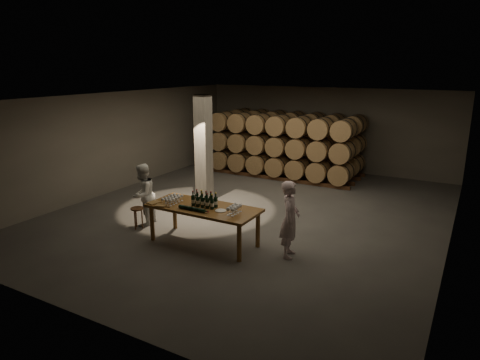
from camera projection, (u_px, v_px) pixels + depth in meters
The scene contains 15 objects.
room at pixel (204, 149), 12.69m from camera, with size 12.00×12.00×12.00m.
tasting_table at pixel (204, 211), 9.78m from camera, with size 2.60×1.10×0.90m.
barrel_stack_back at pixel (294, 140), 16.61m from camera, with size 5.48×0.95×2.31m.
barrel_stack_front at pixel (279, 146), 15.43m from camera, with size 5.48×0.95×2.31m.
bottle_cluster at pixel (204, 201), 9.73m from camera, with size 0.61×0.24×0.35m.
lying_bottles at pixel (192, 209), 9.47m from camera, with size 0.78×0.08×0.08m.
glass_cluster_left at pixel (172, 198), 10.01m from camera, with size 0.30×0.52×0.16m.
glass_cluster_right at pixel (234, 207), 9.27m from camera, with size 0.20×0.42×0.19m.
plate at pixel (221, 211), 9.46m from camera, with size 0.25×0.25×0.01m, color silver.
notebook_near at pixel (161, 205), 9.78m from camera, with size 0.24×0.19×0.03m, color olive.
notebook_corner at pixel (154, 203), 10.00m from camera, with size 0.22×0.29×0.02m, color olive.
pen at pixel (167, 207), 9.70m from camera, with size 0.01×0.01×0.14m, color black.
stool at pixel (137, 212), 10.78m from camera, with size 0.33×0.33×0.55m.
person_man at pixel (290, 219), 9.11m from camera, with size 0.62×0.40×1.69m, color silver.
person_woman at pixel (143, 195), 10.96m from camera, with size 0.78×0.61×1.61m, color white.
Camera 1 is at (5.26, -10.16, 4.03)m, focal length 32.00 mm.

